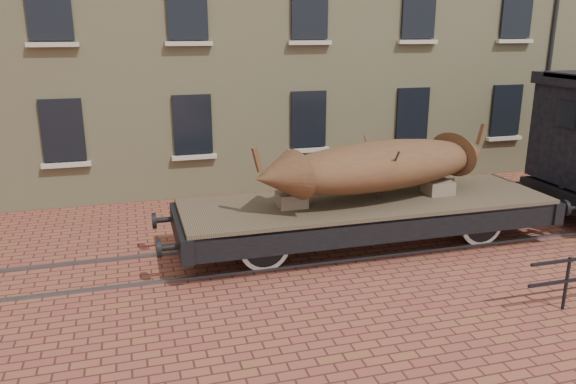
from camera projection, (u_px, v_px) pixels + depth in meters
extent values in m
plane|color=brown|center=(333.00, 249.00, 12.82)|extent=(90.00, 90.00, 0.00)
cube|color=black|center=(63.00, 130.00, 15.19)|extent=(1.10, 0.12, 1.70)
cube|color=#B4AA99|center=(66.00, 165.00, 15.40)|extent=(1.30, 0.18, 0.12)
cube|color=black|center=(193.00, 124.00, 16.12)|extent=(1.10, 0.12, 1.70)
cube|color=#B4AA99|center=(194.00, 157.00, 16.33)|extent=(1.30, 0.18, 0.12)
cube|color=black|center=(308.00, 119.00, 17.04)|extent=(1.10, 0.12, 1.70)
cube|color=#B4AA99|center=(309.00, 150.00, 17.25)|extent=(1.30, 0.18, 0.12)
cube|color=black|center=(412.00, 114.00, 17.96)|extent=(1.10, 0.12, 1.70)
cube|color=#B4AA99|center=(411.00, 144.00, 18.18)|extent=(1.30, 0.18, 0.12)
cube|color=black|center=(506.00, 110.00, 18.89)|extent=(1.10, 0.12, 1.70)
cube|color=#B4AA99|center=(504.00, 138.00, 19.10)|extent=(1.30, 0.18, 0.12)
cube|color=black|center=(49.00, 6.00, 14.29)|extent=(1.10, 0.12, 1.70)
cube|color=#B4AA99|center=(53.00, 45.00, 14.50)|extent=(1.30, 0.18, 0.12)
cube|color=black|center=(187.00, 7.00, 15.22)|extent=(1.10, 0.12, 1.70)
cube|color=#B4AA99|center=(189.00, 44.00, 15.43)|extent=(1.30, 0.18, 0.12)
cube|color=black|center=(309.00, 8.00, 16.14)|extent=(1.10, 0.12, 1.70)
cube|color=#B4AA99|center=(310.00, 43.00, 16.35)|extent=(1.30, 0.18, 0.12)
cube|color=black|center=(419.00, 10.00, 17.06)|extent=(1.10, 0.12, 1.70)
cube|color=#B4AA99|center=(418.00, 42.00, 17.28)|extent=(1.30, 0.18, 0.12)
cube|color=black|center=(517.00, 10.00, 17.99)|extent=(1.10, 0.12, 1.70)
cube|color=#B4AA99|center=(515.00, 41.00, 18.20)|extent=(1.30, 0.18, 0.12)
cube|color=#59595E|center=(344.00, 260.00, 12.15)|extent=(30.00, 0.08, 0.06)
cube|color=#59595E|center=(322.00, 237.00, 13.47)|extent=(30.00, 0.08, 0.06)
cylinder|color=black|center=(566.00, 283.00, 9.96)|extent=(0.06, 0.06, 1.00)
cube|color=brown|center=(367.00, 203.00, 12.74)|extent=(8.39, 2.46, 0.13)
cube|color=black|center=(389.00, 230.00, 11.76)|extent=(8.39, 0.18, 0.50)
cube|color=black|center=(348.00, 200.00, 13.86)|extent=(8.39, 0.18, 0.50)
cube|color=black|center=(181.00, 231.00, 11.70)|extent=(0.25, 2.57, 0.50)
cylinder|color=black|center=(169.00, 247.00, 10.85)|extent=(0.39, 0.11, 0.11)
cylinder|color=black|center=(159.00, 248.00, 10.80)|extent=(0.09, 0.36, 0.36)
cylinder|color=black|center=(163.00, 220.00, 12.40)|extent=(0.39, 0.11, 0.11)
cylinder|color=black|center=(154.00, 221.00, 12.35)|extent=(0.09, 0.36, 0.36)
cube|color=black|center=(523.00, 199.00, 13.92)|extent=(0.25, 2.57, 0.50)
cylinder|color=black|center=(557.00, 208.00, 13.23)|extent=(0.39, 0.11, 0.11)
cylinder|color=black|center=(564.00, 207.00, 13.28)|extent=(0.09, 0.36, 0.36)
cylinder|color=black|center=(512.00, 189.00, 14.78)|extent=(0.39, 0.11, 0.11)
cylinder|color=black|center=(518.00, 188.00, 14.83)|extent=(0.09, 0.36, 0.36)
cylinder|color=black|center=(257.00, 235.00, 12.20)|extent=(0.11, 2.13, 0.11)
cylinder|color=white|center=(265.00, 247.00, 11.54)|extent=(1.07, 0.08, 1.07)
cylinder|color=black|center=(265.00, 247.00, 11.54)|extent=(0.88, 0.11, 0.88)
cube|color=black|center=(266.00, 237.00, 11.34)|extent=(1.01, 0.09, 0.11)
cylinder|color=white|center=(250.00, 224.00, 12.87)|extent=(1.07, 0.08, 1.07)
cylinder|color=black|center=(250.00, 224.00, 12.87)|extent=(0.88, 0.11, 0.88)
cube|color=black|center=(249.00, 211.00, 12.91)|extent=(1.01, 0.09, 0.11)
cylinder|color=black|center=(464.00, 214.00, 13.56)|extent=(0.11, 2.13, 0.11)
cylinder|color=white|center=(482.00, 224.00, 12.90)|extent=(1.07, 0.08, 1.07)
cylinder|color=black|center=(482.00, 224.00, 12.90)|extent=(0.88, 0.11, 0.88)
cube|color=black|center=(487.00, 214.00, 12.70)|extent=(1.01, 0.09, 0.11)
cylinder|color=white|center=(448.00, 205.00, 14.22)|extent=(1.07, 0.08, 1.07)
cylinder|color=black|center=(448.00, 205.00, 14.22)|extent=(0.88, 0.11, 0.88)
cube|color=black|center=(446.00, 194.00, 14.27)|extent=(1.01, 0.09, 0.11)
cube|color=black|center=(366.00, 221.00, 12.86)|extent=(4.48, 0.07, 0.07)
cube|color=#896F59|center=(292.00, 199.00, 12.20)|extent=(0.62, 0.56, 0.31)
cube|color=#896F59|center=(438.00, 187.00, 13.15)|extent=(0.62, 0.56, 0.31)
ellipsoid|color=brown|center=(380.00, 166.00, 12.57)|extent=(5.67, 2.70, 1.09)
cone|color=brown|center=(276.00, 177.00, 11.44)|extent=(1.12, 1.19, 1.03)
cube|color=brown|center=(257.00, 160.00, 11.14)|extent=(0.23, 0.15, 0.52)
cone|color=brown|center=(467.00, 152.00, 13.68)|extent=(1.12, 1.19, 1.03)
cube|color=brown|center=(481.00, 135.00, 13.75)|extent=(0.23, 0.15, 0.52)
cylinder|color=#423427|center=(388.00, 176.00, 12.20)|extent=(0.05, 0.93, 1.32)
cylinder|color=#423427|center=(372.00, 167.00, 13.02)|extent=(0.05, 0.93, 1.32)
cube|color=black|center=(556.00, 197.00, 14.20)|extent=(0.23, 2.54, 0.48)
cylinder|color=black|center=(565.00, 209.00, 13.29)|extent=(0.08, 0.34, 0.34)
cylinder|color=black|center=(518.00, 190.00, 14.85)|extent=(0.08, 0.34, 0.34)
cylinder|color=white|center=(572.00, 195.00, 15.23)|extent=(1.02, 0.07, 1.02)
cylinder|color=black|center=(572.00, 195.00, 15.23)|extent=(0.83, 0.11, 0.83)
cube|color=black|center=(567.00, 114.00, 13.60)|extent=(0.08, 0.63, 0.63)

